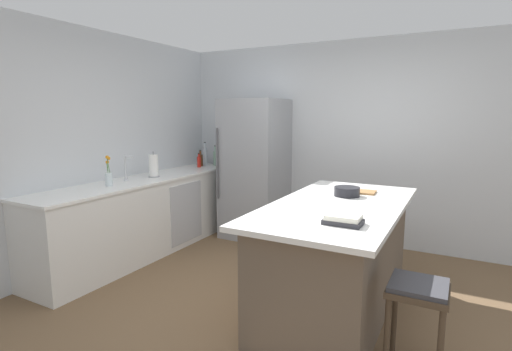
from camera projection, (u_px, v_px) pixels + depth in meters
ground_plane at (282, 316)px, 3.24m from camera, size 7.20×7.20×0.00m
wall_rear at (355, 143)px, 4.99m from camera, size 6.00×0.10×2.60m
wall_left at (78, 149)px, 4.19m from camera, size 0.10×6.00×2.60m
counter_run_left at (147, 215)px, 4.70m from camera, size 0.65×2.98×0.92m
kitchen_island at (336, 256)px, 3.30m from camera, size 1.02×2.05×0.94m
refrigerator at (255, 169)px, 5.27m from camera, size 0.77×0.78×1.87m
bar_stool at (418, 300)px, 2.42m from camera, size 0.36×0.36×0.64m
sink_faucet at (126, 167)px, 4.40m from camera, size 0.15×0.05×0.30m
flower_vase at (109, 176)px, 4.11m from camera, size 0.07×0.07×0.33m
paper_towel_roll at (154, 166)px, 4.69m from camera, size 0.14×0.14×0.31m
gin_bottle at (215, 158)px, 5.76m from camera, size 0.06×0.06×0.30m
soda_bottle at (205, 156)px, 5.74m from camera, size 0.06×0.06×0.35m
syrup_bottle at (200, 160)px, 5.66m from camera, size 0.07×0.07×0.24m
hot_sauce_bottle at (199, 161)px, 5.56m from camera, size 0.05×0.05×0.21m
cookbook_stack at (343, 220)px, 2.62m from camera, size 0.26×0.17×0.07m
mixing_bowl at (347, 192)px, 3.52m from camera, size 0.23×0.23×0.08m
cutting_board at (358, 191)px, 3.69m from camera, size 0.34×0.21×0.02m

